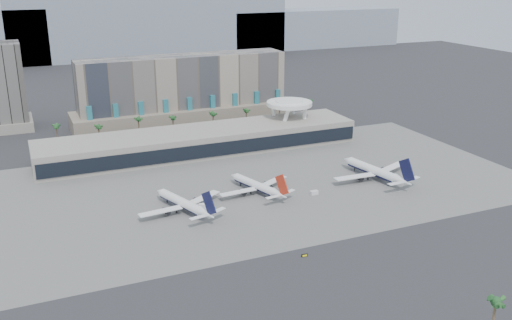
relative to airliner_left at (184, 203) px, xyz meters
name	(u,v)px	position (x,y,z in m)	size (l,w,h in m)	color
ground	(295,236)	(31.19, -37.50, -3.49)	(900.00, 900.00, 0.00)	#232326
apron_pad	(240,186)	(31.19, 17.50, -3.46)	(260.00, 130.00, 0.06)	#5B5B59
mountain_ridge	(122,29)	(59.06, 432.50, 26.40)	(680.00, 60.00, 70.00)	gray
hotel	(184,96)	(41.19, 136.91, 13.32)	(140.00, 30.00, 42.00)	gray
office_tower	(2,92)	(-63.81, 162.50, 19.45)	(30.00, 30.00, 52.00)	black
terminal	(201,140)	(31.19, 72.34, 3.03)	(170.00, 32.50, 14.50)	#A39C8F
saucer_structure	(289,106)	(86.19, 78.50, 14.96)	(26.00, 26.00, 21.89)	white
palm_row	(194,116)	(38.19, 107.50, 7.01)	(157.80, 2.80, 13.10)	brown
airliner_left	(184,203)	(0.00, 0.00, 0.00)	(37.28, 38.54, 13.84)	white
airliner_centre	(257,186)	(35.07, 6.72, -0.18)	(35.65, 36.91, 13.14)	white
airliner_right	(375,171)	(92.24, 0.85, 0.43)	(43.06, 44.69, 15.54)	white
service_vehicle_a	(201,206)	(7.18, 0.03, -2.46)	(4.20, 2.05, 2.05)	white
service_vehicle_b	(314,193)	(57.03, -5.01, -2.62)	(3.37, 1.93, 1.73)	silver
taxiway_sign	(305,255)	(26.90, -53.15, -2.99)	(2.23, 0.63, 1.01)	black
near_palm_b	(495,307)	(48.97, -114.50, 7.86)	(6.00, 6.00, 14.24)	brown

